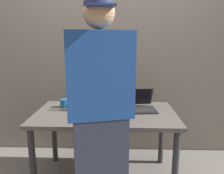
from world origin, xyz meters
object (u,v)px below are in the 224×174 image
beer_bottle_amber (96,99)px  laptop (138,105)px  person_figure (99,117)px  beer_bottle_green (105,95)px  beer_bottle_dark (85,99)px  beer_bottle_brown (102,98)px  coffee_mug (65,103)px

beer_bottle_amber → laptop: bearing=-1.9°
laptop → person_figure: person_figure is taller
laptop → beer_bottle_green: beer_bottle_green is taller
person_figure → beer_bottle_dark: bearing=107.9°
person_figure → beer_bottle_green: bearing=90.6°
person_figure → beer_bottle_brown: bearing=92.8°
beer_bottle_dark → coffee_mug: bearing=156.3°
coffee_mug → beer_bottle_green: bearing=6.7°
laptop → beer_bottle_dark: bearing=-172.8°
beer_bottle_brown → person_figure: 0.66m
beer_bottle_brown → coffee_mug: (-0.39, 0.06, -0.08)m
laptop → beer_bottle_dark: beer_bottle_dark is taller
coffee_mug → beer_bottle_amber: bearing=-3.3°
coffee_mug → beer_bottle_dark: bearing=-23.7°
laptop → beer_bottle_brown: bearing=-175.1°
laptop → beer_bottle_amber: 0.43m
beer_bottle_brown → beer_bottle_green: (0.02, 0.11, -0.00)m
beer_bottle_dark → beer_bottle_brown: bearing=12.0°
beer_bottle_dark → laptop: bearing=7.2°
beer_bottle_brown → person_figure: (0.03, -0.66, 0.03)m
laptop → person_figure: (-0.32, -0.69, 0.11)m
beer_bottle_amber → beer_bottle_green: beer_bottle_green is taller
beer_bottle_brown → person_figure: person_figure is taller
laptop → coffee_mug: (-0.75, 0.03, -0.00)m
beer_bottle_brown → coffee_mug: bearing=170.9°
laptop → beer_bottle_dark: size_ratio=1.29×
beer_bottle_amber → person_figure: 0.71m
beer_bottle_amber → person_figure: bearing=-81.6°
laptop → beer_bottle_amber: size_ratio=1.39×
coffee_mug → laptop: bearing=-2.5°
laptop → beer_bottle_brown: (-0.36, -0.03, 0.08)m
beer_bottle_dark → coffee_mug: beer_bottle_dark is taller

